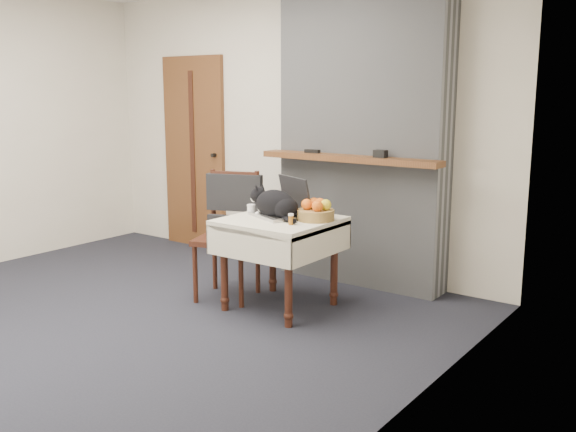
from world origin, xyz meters
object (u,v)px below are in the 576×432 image
object	(u,v)px
cat	(276,204)
pill_bottle	(291,219)
side_table	(280,233)
cream_jar	(251,209)
chair	(231,217)
laptop	(284,207)
fruit_basket	(316,212)
door	(194,153)

from	to	relation	value
cat	pill_bottle	distance (m)	0.27
cat	side_table	bearing A→B (deg)	24.35
cream_jar	pill_bottle	xyz separation A→B (m)	(0.49, -0.15, 0.00)
chair	laptop	bearing A→B (deg)	-13.06
side_table	pill_bottle	world-z (taller)	pill_bottle
pill_bottle	fruit_basket	distance (m)	0.25
cream_jar	chair	xyz separation A→B (m)	(-0.23, 0.02, -0.09)
cream_jar	pill_bottle	size ratio (longest dim) A/B	0.92
laptop	pill_bottle	world-z (taller)	laptop
cream_jar	pill_bottle	world-z (taller)	pill_bottle
door	laptop	distance (m)	2.19
laptop	chair	distance (m)	0.51
side_table	cream_jar	size ratio (longest dim) A/B	10.47
side_table	chair	bearing A→B (deg)	175.51
side_table	cat	size ratio (longest dim) A/B	1.55
fruit_basket	pill_bottle	bearing A→B (deg)	-101.40
door	chair	bearing A→B (deg)	-36.53
chair	side_table	bearing A→B (deg)	-23.71
door	side_table	xyz separation A→B (m)	(1.96, -1.11, -0.41)
side_table	pill_bottle	distance (m)	0.29
cat	fruit_basket	distance (m)	0.31
cream_jar	door	bearing A→B (deg)	146.87
cat	cream_jar	distance (m)	0.28
door	cat	world-z (taller)	door
door	laptop	bearing A→B (deg)	-27.66
door	cream_jar	bearing A→B (deg)	-33.13
laptop	cat	xyz separation A→B (m)	(0.00, -0.10, 0.03)
side_table	cat	world-z (taller)	cat
door	fruit_basket	xyz separation A→B (m)	(2.21, -0.99, -0.24)
side_table	cream_jar	distance (m)	0.33
pill_bottle	cream_jar	bearing A→B (deg)	162.70
pill_bottle	chair	size ratio (longest dim) A/B	0.08
cat	fruit_basket	bearing A→B (deg)	26.48
laptop	cream_jar	bearing A→B (deg)	-140.66
door	chair	xyz separation A→B (m)	(1.44, -1.06, -0.35)
pill_bottle	fruit_basket	bearing A→B (deg)	78.60
laptop	cream_jar	xyz separation A→B (m)	(-0.26, -0.08, -0.04)
door	cream_jar	world-z (taller)	door
cat	chair	world-z (taller)	chair
cat	laptop	bearing A→B (deg)	94.37
side_table	cream_jar	bearing A→B (deg)	176.39
fruit_basket	chair	distance (m)	0.78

